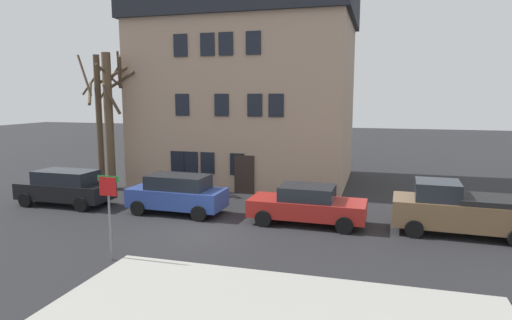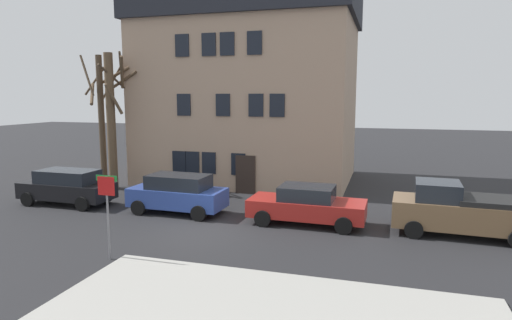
{
  "view_description": "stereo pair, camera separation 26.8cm",
  "coord_description": "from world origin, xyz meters",
  "px_view_note": "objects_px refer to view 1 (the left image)",
  "views": [
    {
      "loc": [
        6.43,
        -15.26,
        5.26
      ],
      "look_at": [
        1.34,
        2.84,
        2.51
      ],
      "focal_mm": 30.59,
      "sensor_mm": 36.0,
      "label": 1
    },
    {
      "loc": [
        6.69,
        -15.18,
        5.26
      ],
      "look_at": [
        1.34,
        2.84,
        2.51
      ],
      "focal_mm": 30.59,
      "sensor_mm": 36.0,
      "label": 2
    }
  ],
  "objects_px": {
    "tree_bare_near": "(100,114)",
    "bicycle_leaning": "(185,192)",
    "tree_bare_mid": "(109,117)",
    "car_blue_wagon": "(177,194)",
    "street_sign_pole": "(109,202)",
    "building_main": "(248,83)",
    "pickup_truck_brown": "(461,209)",
    "car_red_sedan": "(307,205)",
    "car_black_wagon": "(66,187)"
  },
  "relations": [
    {
      "from": "tree_bare_mid",
      "to": "building_main",
      "type": "bearing_deg",
      "value": 39.21
    },
    {
      "from": "tree_bare_mid",
      "to": "bicycle_leaning",
      "type": "height_order",
      "value": "tree_bare_mid"
    },
    {
      "from": "tree_bare_near",
      "to": "car_red_sedan",
      "type": "xyz_separation_m",
      "value": [
        12.59,
        -4.08,
        -3.42
      ]
    },
    {
      "from": "car_blue_wagon",
      "to": "bicycle_leaning",
      "type": "relative_size",
      "value": 2.65
    },
    {
      "from": "street_sign_pole",
      "to": "car_blue_wagon",
      "type": "bearing_deg",
      "value": 94.41
    },
    {
      "from": "car_red_sedan",
      "to": "street_sign_pole",
      "type": "bearing_deg",
      "value": -133.36
    },
    {
      "from": "car_black_wagon",
      "to": "car_blue_wagon",
      "type": "xyz_separation_m",
      "value": [
        5.92,
        0.08,
        0.02
      ]
    },
    {
      "from": "tree_bare_near",
      "to": "car_black_wagon",
      "type": "bearing_deg",
      "value": -79.39
    },
    {
      "from": "car_blue_wagon",
      "to": "car_red_sedan",
      "type": "height_order",
      "value": "car_blue_wagon"
    },
    {
      "from": "car_black_wagon",
      "to": "street_sign_pole",
      "type": "height_order",
      "value": "street_sign_pole"
    },
    {
      "from": "building_main",
      "to": "pickup_truck_brown",
      "type": "distance_m",
      "value": 15.15
    },
    {
      "from": "car_red_sedan",
      "to": "street_sign_pole",
      "type": "relative_size",
      "value": 1.73
    },
    {
      "from": "building_main",
      "to": "car_blue_wagon",
      "type": "distance_m",
      "value": 10.43
    },
    {
      "from": "building_main",
      "to": "bicycle_leaning",
      "type": "bearing_deg",
      "value": -103.47
    },
    {
      "from": "tree_bare_near",
      "to": "car_black_wagon",
      "type": "height_order",
      "value": "tree_bare_near"
    },
    {
      "from": "car_blue_wagon",
      "to": "street_sign_pole",
      "type": "relative_size",
      "value": 1.59
    },
    {
      "from": "building_main",
      "to": "bicycle_leaning",
      "type": "xyz_separation_m",
      "value": [
        -1.52,
        -6.33,
        -5.7
      ]
    },
    {
      "from": "car_blue_wagon",
      "to": "street_sign_pole",
      "type": "xyz_separation_m",
      "value": [
        0.45,
        -5.81,
        1.03
      ]
    },
    {
      "from": "car_black_wagon",
      "to": "bicycle_leaning",
      "type": "bearing_deg",
      "value": 29.15
    },
    {
      "from": "tree_bare_near",
      "to": "building_main",
      "type": "bearing_deg",
      "value": 34.43
    },
    {
      "from": "tree_bare_near",
      "to": "bicycle_leaning",
      "type": "bearing_deg",
      "value": -12.95
    },
    {
      "from": "tree_bare_near",
      "to": "car_black_wagon",
      "type": "distance_m",
      "value": 5.36
    },
    {
      "from": "car_red_sedan",
      "to": "pickup_truck_brown",
      "type": "relative_size",
      "value": 0.94
    },
    {
      "from": "building_main",
      "to": "car_red_sedan",
      "type": "relative_size",
      "value": 2.71
    },
    {
      "from": "car_blue_wagon",
      "to": "building_main",
      "type": "bearing_deg",
      "value": 86.18
    },
    {
      "from": "car_red_sedan",
      "to": "bicycle_leaning",
      "type": "xyz_separation_m",
      "value": [
        -6.81,
        2.75,
        -0.45
      ]
    },
    {
      "from": "tree_bare_mid",
      "to": "street_sign_pole",
      "type": "bearing_deg",
      "value": -56.42
    },
    {
      "from": "tree_bare_near",
      "to": "car_blue_wagon",
      "type": "height_order",
      "value": "tree_bare_near"
    },
    {
      "from": "car_red_sedan",
      "to": "street_sign_pole",
      "type": "height_order",
      "value": "street_sign_pole"
    },
    {
      "from": "building_main",
      "to": "pickup_truck_brown",
      "type": "relative_size",
      "value": 2.54
    },
    {
      "from": "street_sign_pole",
      "to": "car_black_wagon",
      "type": "bearing_deg",
      "value": 138.02
    },
    {
      "from": "building_main",
      "to": "car_black_wagon",
      "type": "height_order",
      "value": "building_main"
    },
    {
      "from": "tree_bare_mid",
      "to": "car_red_sedan",
      "type": "relative_size",
      "value": 1.59
    },
    {
      "from": "car_blue_wagon",
      "to": "car_black_wagon",
      "type": "bearing_deg",
      "value": -179.26
    },
    {
      "from": "bicycle_leaning",
      "to": "tree_bare_near",
      "type": "bearing_deg",
      "value": 167.05
    },
    {
      "from": "car_black_wagon",
      "to": "bicycle_leaning",
      "type": "distance_m",
      "value": 5.76
    },
    {
      "from": "building_main",
      "to": "car_blue_wagon",
      "type": "relative_size",
      "value": 2.96
    },
    {
      "from": "pickup_truck_brown",
      "to": "street_sign_pole",
      "type": "height_order",
      "value": "street_sign_pole"
    },
    {
      "from": "car_red_sedan",
      "to": "bicycle_leaning",
      "type": "distance_m",
      "value": 7.36
    },
    {
      "from": "car_red_sedan",
      "to": "building_main",
      "type": "bearing_deg",
      "value": 120.25
    },
    {
      "from": "street_sign_pole",
      "to": "bicycle_leaning",
      "type": "relative_size",
      "value": 1.67
    },
    {
      "from": "car_black_wagon",
      "to": "car_blue_wagon",
      "type": "bearing_deg",
      "value": 0.74
    },
    {
      "from": "tree_bare_mid",
      "to": "bicycle_leaning",
      "type": "bearing_deg",
      "value": -11.68
    },
    {
      "from": "tree_bare_near",
      "to": "pickup_truck_brown",
      "type": "bearing_deg",
      "value": -11.87
    },
    {
      "from": "tree_bare_near",
      "to": "tree_bare_mid",
      "type": "bearing_deg",
      "value": -20.57
    },
    {
      "from": "car_black_wagon",
      "to": "street_sign_pole",
      "type": "distance_m",
      "value": 8.63
    },
    {
      "from": "tree_bare_near",
      "to": "tree_bare_mid",
      "type": "distance_m",
      "value": 0.86
    },
    {
      "from": "pickup_truck_brown",
      "to": "street_sign_pole",
      "type": "distance_m",
      "value": 12.84
    },
    {
      "from": "building_main",
      "to": "car_red_sedan",
      "type": "bearing_deg",
      "value": -59.75
    },
    {
      "from": "building_main",
      "to": "car_blue_wagon",
      "type": "bearing_deg",
      "value": -93.82
    }
  ]
}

